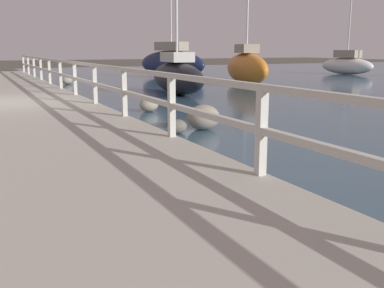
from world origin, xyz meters
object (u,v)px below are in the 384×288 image
at_px(sailboat_orange, 246,68).
at_px(sailboat_black, 177,76).
at_px(sailboat_white, 347,64).
at_px(sailboat_navy, 171,62).

bearing_deg(sailboat_orange, sailboat_black, -137.32).
distance_m(sailboat_orange, sailboat_white, 11.80).
relative_size(sailboat_orange, sailboat_black, 0.81).
xyz_separation_m(sailboat_navy, sailboat_white, (12.08, -1.78, -0.23)).
xyz_separation_m(sailboat_navy, sailboat_orange, (1.19, -6.32, -0.09)).
height_order(sailboat_orange, sailboat_black, sailboat_black).
relative_size(sailboat_orange, sailboat_white, 0.95).
height_order(sailboat_navy, sailboat_black, sailboat_navy).
xyz_separation_m(sailboat_orange, sailboat_white, (10.89, 4.53, -0.14)).
distance_m(sailboat_navy, sailboat_orange, 6.43).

